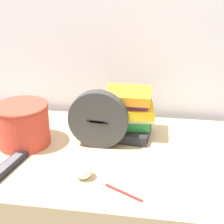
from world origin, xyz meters
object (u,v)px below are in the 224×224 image
(desk_clock, at_px, (98,120))
(tv_remote, at_px, (7,167))
(basket, at_px, (23,123))
(crumpled_paper_ball, at_px, (83,170))
(book_stack, at_px, (127,113))
(pen, at_px, (123,192))

(desk_clock, xyz_separation_m, tv_remote, (-0.28, -0.20, -0.10))
(basket, bearing_deg, crumpled_paper_ball, -34.12)
(desk_clock, xyz_separation_m, book_stack, (0.10, 0.11, -0.02))
(book_stack, height_order, crumpled_paper_ball, book_stack)
(desk_clock, distance_m, book_stack, 0.15)
(desk_clock, bearing_deg, tv_remote, -144.28)
(pen, bearing_deg, tv_remote, 170.29)
(book_stack, relative_size, tv_remote, 1.20)
(basket, xyz_separation_m, pen, (0.43, -0.25, -0.08))
(crumpled_paper_ball, bearing_deg, basket, 145.88)
(tv_remote, height_order, crumpled_paper_ball, crumpled_paper_ball)
(desk_clock, bearing_deg, basket, -176.19)
(basket, distance_m, pen, 0.50)
(basket, distance_m, crumpled_paper_ball, 0.35)
(desk_clock, bearing_deg, pen, -64.78)
(tv_remote, bearing_deg, desk_clock, 35.72)
(basket, bearing_deg, pen, -30.85)
(book_stack, bearing_deg, basket, -161.28)
(book_stack, distance_m, tv_remote, 0.50)
(book_stack, bearing_deg, crumpled_paper_ball, -108.24)
(desk_clock, bearing_deg, book_stack, 49.58)
(desk_clock, relative_size, tv_remote, 1.14)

